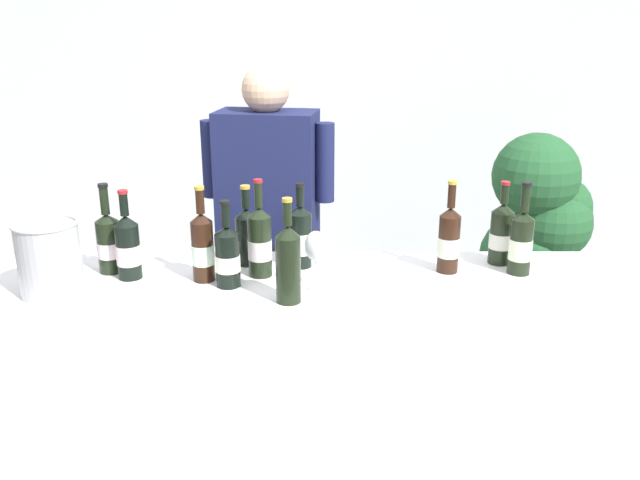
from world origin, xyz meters
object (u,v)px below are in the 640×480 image
(wine_bottle_8, at_px, (109,242))
(wine_bottle_3, at_px, (260,242))
(ice_bucket, at_px, (49,258))
(wine_bottle_6, at_px, (521,242))
(wine_bottle_9, at_px, (247,234))
(wine_glass, at_px, (316,248))
(wine_bottle_0, at_px, (300,237))
(wine_bottle_5, at_px, (203,247))
(potted_shrub, at_px, (540,222))
(wine_bottle_4, at_px, (228,256))
(wine_bottle_1, at_px, (501,234))
(wine_bottle_2, at_px, (449,240))
(wine_bottle_7, at_px, (288,262))
(wine_bottle_10, at_px, (128,247))
(person_server, at_px, (270,259))

(wine_bottle_8, bearing_deg, wine_bottle_3, -3.70)
(ice_bucket, bearing_deg, wine_bottle_3, 13.96)
(wine_bottle_6, bearing_deg, wine_bottle_9, 174.53)
(wine_bottle_6, relative_size, wine_glass, 1.67)
(wine_bottle_8, bearing_deg, wine_bottle_0, 4.73)
(wine_bottle_5, distance_m, wine_bottle_8, 0.36)
(wine_bottle_6, relative_size, potted_shrub, 0.26)
(wine_bottle_6, xyz_separation_m, potted_shrub, (0.50, 1.30, -0.32))
(wine_bottle_4, xyz_separation_m, wine_bottle_9, (0.04, 0.21, 0.01))
(wine_bottle_1, bearing_deg, wine_bottle_6, -67.33)
(wine_bottle_3, bearing_deg, ice_bucket, -166.04)
(wine_bottle_2, distance_m, wine_glass, 0.50)
(wine_bottle_4, distance_m, wine_bottle_7, 0.25)
(wine_bottle_6, height_order, wine_bottle_10, wine_bottle_6)
(wine_bottle_5, height_order, ice_bucket, wine_bottle_5)
(wine_bottle_7, bearing_deg, wine_bottle_0, 84.74)
(wine_glass, bearing_deg, wine_bottle_1, 19.19)
(wine_bottle_7, xyz_separation_m, person_server, (-0.13, 0.85, -0.30))
(wine_bottle_2, distance_m, wine_bottle_8, 1.21)
(wine_bottle_2, bearing_deg, wine_bottle_1, 22.60)
(wine_bottle_7, distance_m, potted_shrub, 2.06)
(wine_bottle_0, height_order, wine_bottle_7, wine_bottle_7)
(wine_bottle_2, xyz_separation_m, wine_glass, (-0.47, -0.15, 0.02))
(wine_glass, bearing_deg, wine_bottle_9, 138.26)
(wine_bottle_1, distance_m, wine_bottle_8, 1.42)
(wine_bottle_1, xyz_separation_m, wine_glass, (-0.68, -0.24, 0.03))
(wine_bottle_2, relative_size, wine_bottle_5, 0.99)
(ice_bucket, bearing_deg, wine_bottle_5, 14.18)
(wine_bottle_3, distance_m, person_server, 0.68)
(wine_bottle_3, height_order, ice_bucket, wine_bottle_3)
(wine_bottle_3, bearing_deg, wine_bottle_5, -166.57)
(wine_bottle_3, distance_m, wine_glass, 0.23)
(wine_bottle_2, height_order, wine_bottle_7, wine_bottle_7)
(wine_bottle_1, bearing_deg, wine_bottle_4, -167.19)
(wine_bottle_3, height_order, wine_bottle_8, wine_bottle_3)
(wine_bottle_10, xyz_separation_m, person_server, (0.44, 0.64, -0.28))
(wine_bottle_3, distance_m, wine_bottle_7, 0.26)
(wine_bottle_8, distance_m, person_server, 0.83)
(wine_bottle_1, bearing_deg, wine_bottle_3, -171.89)
(wine_bottle_0, distance_m, wine_bottle_4, 0.31)
(wine_bottle_9, height_order, person_server, person_server)
(wine_bottle_3, xyz_separation_m, wine_bottle_8, (-0.54, 0.04, -0.01))
(wine_bottle_5, relative_size, person_server, 0.20)
(wine_bottle_2, bearing_deg, wine_bottle_8, -179.84)
(wine_bottle_6, height_order, wine_bottle_9, wine_bottle_6)
(wine_bottle_8, height_order, potted_shrub, wine_bottle_8)
(ice_bucket, bearing_deg, wine_bottle_2, 8.71)
(wine_bottle_2, bearing_deg, wine_bottle_10, -176.85)
(wine_bottle_1, height_order, person_server, person_server)
(ice_bucket, bearing_deg, potted_shrub, 35.26)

